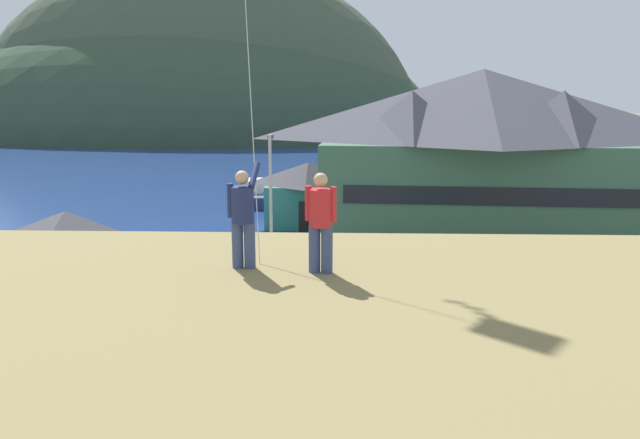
# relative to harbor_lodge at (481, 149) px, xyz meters

# --- Properties ---
(ground_plane) EXTENTS (600.00, 600.00, 0.00)m
(ground_plane) POSITION_rel_harbor_lodge_xyz_m (-9.57, -21.33, -5.94)
(ground_plane) COLOR #66604C
(parking_lot_pad) EXTENTS (40.00, 20.00, 0.10)m
(parking_lot_pad) POSITION_rel_harbor_lodge_xyz_m (-9.57, -16.33, -5.89)
(parking_lot_pad) COLOR slate
(parking_lot_pad) RESTS_ON ground
(bay_water) EXTENTS (360.00, 84.00, 0.03)m
(bay_water) POSITION_rel_harbor_lodge_xyz_m (-9.57, 38.67, -5.93)
(bay_water) COLOR navy
(bay_water) RESTS_ON ground
(far_hill_west_ridge) EXTENTS (111.55, 68.26, 55.70)m
(far_hill_west_ridge) POSITION_rel_harbor_lodge_xyz_m (-43.86, 99.89, -5.94)
(far_hill_west_ridge) COLOR #334733
(far_hill_west_ridge) RESTS_ON ground
(far_hill_east_peak) EXTENTS (99.35, 48.02, 76.83)m
(far_hill_east_peak) POSITION_rel_harbor_lodge_xyz_m (-41.76, 96.56, -5.94)
(far_hill_east_peak) COLOR #42513D
(far_hill_east_peak) RESTS_ON ground
(harbor_lodge) EXTENTS (22.63, 12.80, 11.11)m
(harbor_lodge) POSITION_rel_harbor_lodge_xyz_m (0.00, 0.00, 0.00)
(harbor_lodge) COLOR #38604C
(harbor_lodge) RESTS_ON ground
(storage_shed_near_lot) EXTENTS (6.65, 5.57, 4.95)m
(storage_shed_near_lot) POSITION_rel_harbor_lodge_xyz_m (-20.24, -17.75, -3.37)
(storage_shed_near_lot) COLOR #474C56
(storage_shed_near_lot) RESTS_ON ground
(storage_shed_waterside) EXTENTS (6.46, 4.89, 4.64)m
(storage_shed_waterside) POSITION_rel_harbor_lodge_xyz_m (-11.67, 3.11, -3.53)
(storage_shed_waterside) COLOR #338475
(storage_shed_waterside) RESTS_ON ground
(wharf_dock) EXTENTS (3.20, 13.29, 0.70)m
(wharf_dock) POSITION_rel_harbor_lodge_xyz_m (-13.34, 12.94, -5.59)
(wharf_dock) COLOR #70604C
(wharf_dock) RESTS_ON ground
(moored_boat_wharfside) EXTENTS (2.70, 8.11, 2.16)m
(moored_boat_wharfside) POSITION_rel_harbor_lodge_xyz_m (-16.99, 12.56, -5.22)
(moored_boat_wharfside) COLOR navy
(moored_boat_wharfside) RESTS_ON ground
(moored_boat_outer_mooring) EXTENTS (2.55, 7.20, 2.16)m
(moored_boat_outer_mooring) POSITION_rel_harbor_lodge_xyz_m (-9.85, 16.02, -5.22)
(moored_boat_outer_mooring) COLOR silver
(moored_boat_outer_mooring) RESTS_ON ground
(parked_car_front_row_silver) EXTENTS (4.28, 2.21, 1.82)m
(parked_car_front_row_silver) POSITION_rel_harbor_lodge_xyz_m (-10.62, -14.84, -4.88)
(parked_car_front_row_silver) COLOR #B28923
(parked_car_front_row_silver) RESTS_ON parking_lot_pad
(parked_car_front_row_end) EXTENTS (4.32, 2.29, 1.82)m
(parked_car_front_row_end) POSITION_rel_harbor_lodge_xyz_m (-2.16, -20.34, -4.88)
(parked_car_front_row_end) COLOR #236633
(parked_car_front_row_end) RESTS_ON parking_lot_pad
(parked_car_mid_row_center) EXTENTS (4.23, 2.11, 1.82)m
(parked_car_mid_row_center) POSITION_rel_harbor_lodge_xyz_m (-4.51, -14.59, -4.88)
(parked_car_mid_row_center) COLOR #236633
(parked_car_mid_row_center) RESTS_ON parking_lot_pad
(parked_car_front_row_red) EXTENTS (4.33, 2.32, 1.82)m
(parked_car_front_row_red) POSITION_rel_harbor_lodge_xyz_m (1.13, -15.82, -4.88)
(parked_car_front_row_red) COLOR #B28923
(parked_car_front_row_red) RESTS_ON parking_lot_pad
(parked_car_mid_row_near) EXTENTS (4.24, 2.12, 1.82)m
(parked_car_mid_row_near) POSITION_rel_harbor_lodge_xyz_m (-15.47, -20.46, -4.88)
(parked_car_mid_row_near) COLOR slate
(parked_car_mid_row_near) RESTS_ON parking_lot_pad
(parking_light_pole) EXTENTS (0.24, 0.78, 7.42)m
(parking_light_pole) POSITION_rel_harbor_lodge_xyz_m (-12.79, -10.78, -1.59)
(parking_light_pole) COLOR #ADADB2
(parking_light_pole) RESTS_ON parking_lot_pad
(person_kite_flyer) EXTENTS (0.55, 0.64, 1.86)m
(person_kite_flyer) POSITION_rel_harbor_lodge_xyz_m (-10.93, -31.06, 1.51)
(person_kite_flyer) COLOR #384770
(person_kite_flyer) RESTS_ON grassy_hill_foreground
(person_companion) EXTENTS (0.54, 0.40, 1.74)m
(person_companion) POSITION_rel_harbor_lodge_xyz_m (-9.55, -31.31, 1.50)
(person_companion) COLOR #384770
(person_companion) RESTS_ON grassy_hill_foreground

